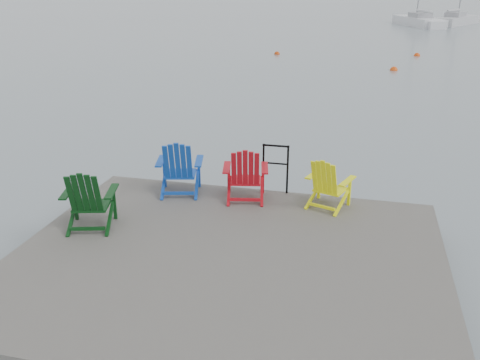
% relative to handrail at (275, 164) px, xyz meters
% --- Properties ---
extents(ground, '(400.00, 400.00, 0.00)m').
position_rel_handrail_xyz_m(ground, '(-0.25, -2.45, -1.04)').
color(ground, slate).
rests_on(ground, ground).
extents(dock, '(6.00, 5.00, 1.40)m').
position_rel_handrail_xyz_m(dock, '(-0.25, -2.45, -0.69)').
color(dock, '#312D2B').
rests_on(dock, ground).
extents(handrail, '(0.48, 0.04, 0.90)m').
position_rel_handrail_xyz_m(handrail, '(0.00, 0.00, 0.00)').
color(handrail, black).
rests_on(handrail, dock).
extents(chair_green, '(0.92, 0.87, 0.99)m').
position_rel_handrail_xyz_m(chair_green, '(-2.52, -2.11, -0.04)').
color(chair_green, '#09330F').
rests_on(chair_green, dock).
extents(chair_blue, '(0.93, 0.88, 1.02)m').
position_rel_handrail_xyz_m(chair_blue, '(-1.65, -0.48, -0.03)').
color(chair_blue, '#1043AD').
rests_on(chair_blue, dock).
extents(chair_red, '(0.88, 0.83, 0.98)m').
position_rel_handrail_xyz_m(chair_red, '(-0.44, -0.48, -0.05)').
color(chair_red, '#B50D17').
rests_on(chair_red, dock).
extents(chair_yellow, '(0.85, 0.81, 0.89)m').
position_rel_handrail_xyz_m(chair_yellow, '(0.97, -0.46, -0.09)').
color(chair_yellow, '#FCFF0E').
rests_on(chair_yellow, dock).
extents(sailboat_near, '(4.66, 8.49, 11.40)m').
position_rel_handrail_xyz_m(sailboat_near, '(6.13, 47.03, -0.69)').
color(sailboat_near, white).
rests_on(sailboat_near, ground).
extents(sailboat_mid, '(5.47, 8.01, 11.03)m').
position_rel_handrail_xyz_m(sailboat_mid, '(10.00, 49.18, -0.69)').
color(sailboat_mid, silver).
rests_on(sailboat_mid, ground).
extents(buoy_a, '(0.38, 0.38, 0.38)m').
position_rel_handrail_xyz_m(buoy_a, '(2.80, 17.91, -1.04)').
color(buoy_a, '#E6490D').
rests_on(buoy_a, ground).
extents(buoy_b, '(0.35, 0.35, 0.35)m').
position_rel_handrail_xyz_m(buoy_b, '(-3.81, 22.38, -1.04)').
color(buoy_b, '#BC3A0B').
rests_on(buoy_b, ground).
extents(buoy_c, '(0.37, 0.37, 0.37)m').
position_rel_handrail_xyz_m(buoy_c, '(4.33, 23.62, -1.04)').
color(buoy_c, '#E8450D').
rests_on(buoy_c, ground).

